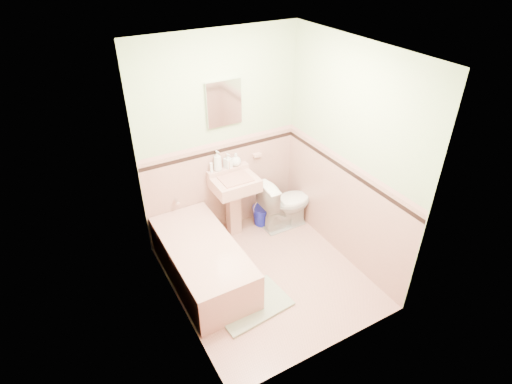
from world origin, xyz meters
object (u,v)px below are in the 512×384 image
sink (235,207)px  soap_bottle_left (217,161)px  shoe (251,300)px  soap_bottle_mid (228,161)px  medicine_cabinet (224,103)px  soap_bottle_right (236,159)px  toilet (286,203)px  bathtub (203,263)px  bucket (262,215)px

sink → soap_bottle_left: size_ratio=3.26×
soap_bottle_left → shoe: 1.65m
sink → soap_bottle_mid: bearing=87.8°
medicine_cabinet → soap_bottle_right: (0.11, -0.03, -0.72)m
medicine_cabinet → toilet: size_ratio=0.73×
soap_bottle_left → soap_bottle_right: (0.24, 0.00, -0.05)m
soap_bottle_right → shoe: (-0.52, -1.31, -0.92)m
bathtub → toilet: toilet is taller
medicine_cabinet → soap_bottle_mid: medicine_cabinet is taller
medicine_cabinet → soap_bottle_left: (-0.13, -0.03, -0.68)m
soap_bottle_right → medicine_cabinet: bearing=165.2°
bathtub → toilet: size_ratio=2.13×
medicine_cabinet → soap_bottle_right: 0.73m
soap_bottle_right → toilet: bearing=-31.8°
soap_bottle_left → soap_bottle_right: size_ratio=1.56×
bathtub → shoe: size_ratio=10.80×
bathtub → sink: (0.68, 0.53, 0.19)m
sink → bucket: 0.50m
soap_bottle_right → toilet: soap_bottle_right is taller
soap_bottle_mid → shoe: soap_bottle_mid is taller
medicine_cabinet → toilet: medicine_cabinet is taller
medicine_cabinet → soap_bottle_mid: 0.71m
toilet → shoe: toilet is taller
bucket → shoe: bucket is taller
shoe → toilet: bearing=22.1°
soap_bottle_left → shoe: size_ratio=1.85×
soap_bottle_right → toilet: (0.53, -0.33, -0.63)m
bucket → bathtub: bearing=-152.5°
bathtub → soap_bottle_right: bearing=41.8°
bathtub → medicine_cabinet: (0.68, 0.74, 1.47)m
soap_bottle_mid → soap_bottle_right: size_ratio=1.12×
sink → toilet: size_ratio=1.19×
sink → bucket: sink is taller
medicine_cabinet → toilet: 1.54m
bucket → soap_bottle_left: bearing=165.0°
bathtub → sink: bearing=37.9°
shoe → soap_bottle_left: bearing=57.4°
bucket → shoe: 1.42m
medicine_cabinet → bucket: medicine_cabinet is taller
bathtub → sink: sink is taller
sink → soap_bottle_right: soap_bottle_right is taller
soap_bottle_left → bucket: (0.54, -0.14, -0.89)m
sink → soap_bottle_right: size_ratio=5.08×
bathtub → soap_bottle_right: (0.79, 0.71, 0.75)m
sink → toilet: 0.67m
bathtub → bucket: bathtub is taller
sink → shoe: sink is taller
sink → medicine_cabinet: 1.30m
medicine_cabinet → bucket: (0.41, -0.17, -1.57)m
shoe → soap_bottle_mid: bearing=51.7°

